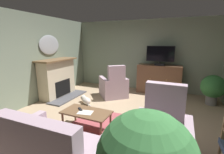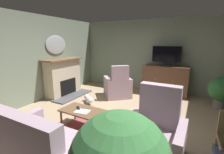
{
  "view_description": "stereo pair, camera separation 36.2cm",
  "coord_description": "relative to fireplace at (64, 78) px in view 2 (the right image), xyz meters",
  "views": [
    {
      "loc": [
        1.31,
        -3.31,
        1.85
      ],
      "look_at": [
        -0.15,
        0.21,
        1.0
      ],
      "focal_mm": 25.66,
      "sensor_mm": 36.0,
      "label": 1
    },
    {
      "loc": [
        1.64,
        -3.15,
        1.85
      ],
      "look_at": [
        -0.15,
        0.21,
        1.0
      ],
      "focal_mm": 25.66,
      "sensor_mm": 36.0,
      "label": 2
    }
  ],
  "objects": [
    {
      "name": "wall_back",
      "position": [
        2.4,
        2.05,
        0.71
      ],
      "size": [
        5.94,
        0.1,
        2.65
      ],
      "primitive_type": "cube",
      "color": "gray",
      "rests_on": "ground_plane"
    },
    {
      "name": "coffee_table",
      "position": [
        2.02,
        -1.49,
        -0.24
      ],
      "size": [
        1.03,
        0.56,
        0.42
      ],
      "color": "brown",
      "rests_on": "ground_plane"
    },
    {
      "name": "ground_plane",
      "position": [
        2.4,
        -0.84,
        -0.63
      ],
      "size": [
        5.94,
        6.29,
        0.04
      ],
      "primitive_type": "cube",
      "color": "tan"
    },
    {
      "name": "tv_cabinet",
      "position": [
        3.11,
        1.7,
        -0.12
      ],
      "size": [
        1.52,
        0.51,
        1.02
      ],
      "color": "#402A1C",
      "rests_on": "ground_plane"
    },
    {
      "name": "armchair_angled_to_table",
      "position": [
        3.54,
        -1.6,
        -0.26
      ],
      "size": [
        0.95,
        0.84,
        1.15
      ],
      "color": "#AD93A3",
      "rests_on": "ground_plane"
    },
    {
      "name": "television",
      "position": [
        3.11,
        1.65,
        0.77
      ],
      "size": [
        0.95,
        0.2,
        0.68
      ],
      "color": "black",
      "rests_on": "tv_cabinet"
    },
    {
      "name": "fireplace",
      "position": [
        0.0,
        0.0,
        0.0
      ],
      "size": [
        0.91,
        1.5,
        1.28
      ],
      "color": "#4C4C51",
      "rests_on": "ground_plane"
    },
    {
      "name": "cat",
      "position": [
        1.22,
        -0.24,
        -0.5
      ],
      "size": [
        0.57,
        0.45,
        0.23
      ],
      "color": "beige",
      "rests_on": "ground_plane"
    },
    {
      "name": "wall_mirror_oval",
      "position": [
        -0.25,
        0.0,
        1.12
      ],
      "size": [
        0.06,
        0.87,
        0.64
      ],
      "primitive_type": "ellipsoid",
      "color": "#B2B7BF"
    },
    {
      "name": "armchair_beside_cabinet",
      "position": [
        1.75,
        0.7,
        -0.26
      ],
      "size": [
        1.16,
        1.17,
        1.11
      ],
      "color": "#AD93A3",
      "rests_on": "ground_plane"
    },
    {
      "name": "sofa_floral",
      "position": [
        2.21,
        -2.66,
        -0.29
      ],
      "size": [
        1.53,
        0.9,
        0.97
      ],
      "color": "#AD93A3",
      "rests_on": "ground_plane"
    },
    {
      "name": "wall_left",
      "position": [
        -0.33,
        -0.84,
        0.71
      ],
      "size": [
        0.1,
        6.29,
        2.65
      ],
      "primitive_type": "cube",
      "color": "gray",
      "rests_on": "ground_plane"
    },
    {
      "name": "rug_central",
      "position": [
        2.59,
        -1.44,
        -0.61
      ],
      "size": [
        2.11,
        1.88,
        0.01
      ],
      "primitive_type": "cube",
      "color": "#9E474C",
      "rests_on": "ground_plane"
    },
    {
      "name": "tv_remote",
      "position": [
        1.85,
        -1.47,
        -0.18
      ],
      "size": [
        0.16,
        0.15,
        0.02
      ],
      "primitive_type": "cube",
      "rotation": [
        0.0,
        0.0,
        2.45
      ],
      "color": "black",
      "rests_on": "coffee_table"
    },
    {
      "name": "potted_plant_tall_palm_by_window",
      "position": [
        4.71,
        1.16,
        -0.08
      ],
      "size": [
        0.67,
        0.67,
        0.89
      ],
      "color": "slate",
      "rests_on": "ground_plane"
    },
    {
      "name": "folded_newspaper",
      "position": [
        2.03,
        -1.55,
        -0.19
      ],
      "size": [
        0.34,
        0.27,
        0.01
      ],
      "primitive_type": "cube",
      "rotation": [
        0.0,
        0.0,
        0.18
      ],
      "color": "silver",
      "rests_on": "coffee_table"
    }
  ]
}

